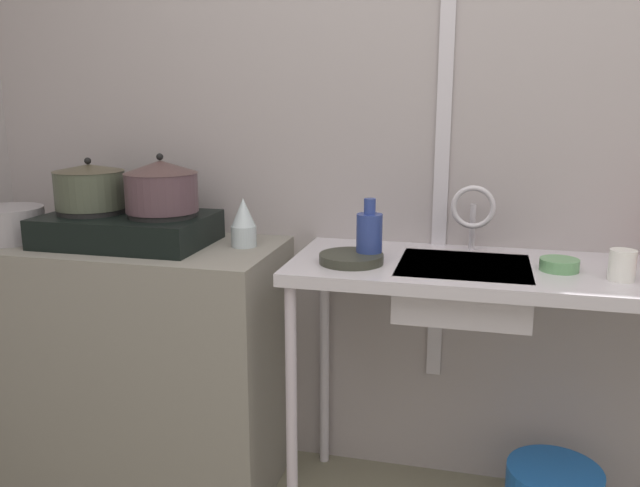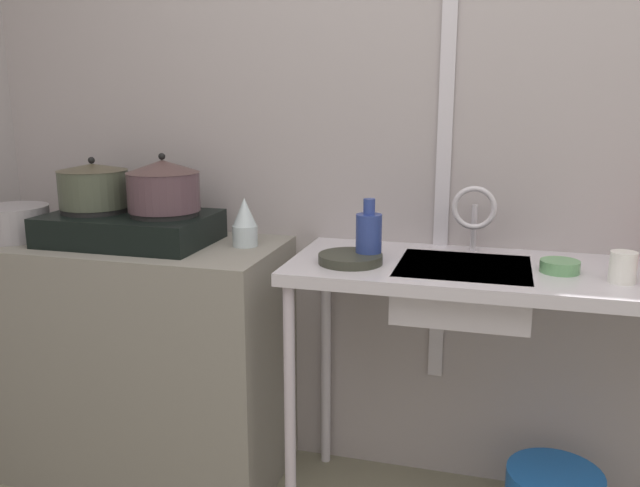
{
  "view_description": "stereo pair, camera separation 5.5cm",
  "coord_description": "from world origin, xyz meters",
  "views": [
    {
      "loc": [
        0.08,
        -0.76,
        1.41
      ],
      "look_at": [
        -0.42,
        1.28,
        0.93
      ],
      "focal_mm": 36.67,
      "sensor_mm": 36.0,
      "label": 1
    },
    {
      "loc": [
        0.14,
        -0.74,
        1.41
      ],
      "look_at": [
        -0.42,
        1.28,
        0.93
      ],
      "focal_mm": 36.67,
      "sensor_mm": 36.0,
      "label": 2
    }
  ],
  "objects": [
    {
      "name": "frying_pan",
      "position": [
        -0.3,
        1.2,
        0.9
      ],
      "size": [
        0.2,
        0.2,
        0.03
      ],
      "primitive_type": "cylinder",
      "color": "#313228",
      "rests_on": "counter_sink"
    },
    {
      "name": "cup_by_rack",
      "position": [
        0.48,
        1.2,
        0.93
      ],
      "size": [
        0.07,
        0.07,
        0.09
      ],
      "primitive_type": "cylinder",
      "color": "white",
      "rests_on": "counter_sink"
    },
    {
      "name": "counter_concrete",
      "position": [
        -1.15,
        1.28,
        0.45
      ],
      "size": [
        1.12,
        0.52,
        0.89
      ],
      "primitive_type": "cube",
      "color": "gray",
      "rests_on": "ground"
    },
    {
      "name": "bottle_by_sink",
      "position": [
        -0.25,
        1.24,
        0.97
      ],
      "size": [
        0.08,
        0.08,
        0.2
      ],
      "color": "navy",
      "rests_on": "counter_sink"
    },
    {
      "name": "percolator",
      "position": [
        -0.71,
        1.34,
        0.97
      ],
      "size": [
        0.09,
        0.09,
        0.17
      ],
      "color": "silver",
      "rests_on": "counter_concrete"
    },
    {
      "name": "small_bowl_on_drainboard",
      "position": [
        0.32,
        1.26,
        0.91
      ],
      "size": [
        0.12,
        0.12,
        0.04
      ],
      "primitive_type": "cylinder",
      "color": "#63A065",
      "rests_on": "counter_sink"
    },
    {
      "name": "faucet",
      "position": [
        0.06,
        1.42,
        1.04
      ],
      "size": [
        0.14,
        0.08,
        0.23
      ],
      "color": "silver",
      "rests_on": "counter_sink"
    },
    {
      "name": "sink_basin",
      "position": [
        0.04,
        1.26,
        0.82
      ],
      "size": [
        0.4,
        0.36,
        0.15
      ],
      "primitive_type": "cube",
      "color": "silver",
      "rests_on": "counter_sink"
    },
    {
      "name": "pot_on_right_burner",
      "position": [
        -0.99,
        1.28,
        1.1
      ],
      "size": [
        0.25,
        0.25,
        0.2
      ],
      "color": "#4F383F",
      "rests_on": "stove"
    },
    {
      "name": "pot_on_left_burner",
      "position": [
        -1.27,
        1.28,
        1.09
      ],
      "size": [
        0.25,
        0.25,
        0.18
      ],
      "color": "#464C3B",
      "rests_on": "stove"
    },
    {
      "name": "wall_metal_strip",
      "position": [
        -0.05,
        1.53,
        1.46
      ],
      "size": [
        0.05,
        0.01,
        2.12
      ],
      "primitive_type": "cube",
      "color": "silver"
    },
    {
      "name": "pot_beside_stove",
      "position": [
        -1.57,
        1.21,
        0.95
      ],
      "size": [
        0.25,
        0.25,
        0.12
      ],
      "color": "#999499",
      "rests_on": "counter_concrete"
    },
    {
      "name": "counter_sink",
      "position": [
        0.27,
        1.28,
        0.82
      ],
      "size": [
        1.54,
        0.52,
        0.89
      ],
      "color": "silver",
      "rests_on": "ground"
    },
    {
      "name": "stove",
      "position": [
        -1.13,
        1.28,
        0.95
      ],
      "size": [
        0.58,
        0.38,
        0.12
      ],
      "color": "black",
      "rests_on": "counter_concrete"
    },
    {
      "name": "wall_back",
      "position": [
        0.0,
        1.59,
        1.33
      ],
      "size": [
        4.41,
        0.1,
        2.65
      ],
      "primitive_type": "cube",
      "color": "#A79D9D",
      "rests_on": "ground"
    }
  ]
}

